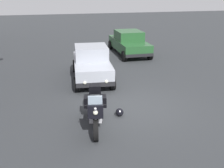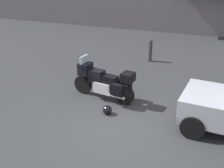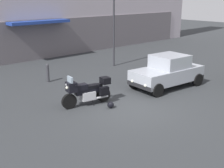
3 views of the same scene
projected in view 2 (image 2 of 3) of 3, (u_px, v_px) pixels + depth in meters
name	position (u px, v px, depth m)	size (l,w,h in m)	color
ground_plane	(117.00, 129.00, 8.07)	(80.00, 80.00, 0.00)	#2D3033
motorcycle	(104.00, 81.00, 9.53)	(2.25, 0.95, 1.36)	black
helmet	(107.00, 110.00, 8.78)	(0.28, 0.28, 0.28)	black
bollard_curbside	(150.00, 50.00, 12.97)	(0.16, 0.16, 1.00)	#333338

